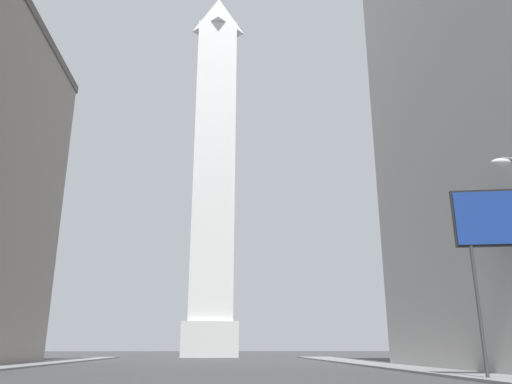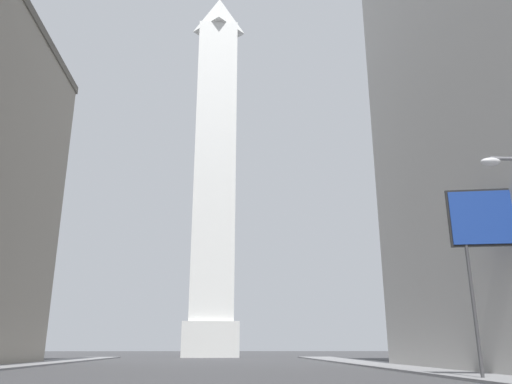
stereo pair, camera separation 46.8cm
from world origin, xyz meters
name	(u,v)px [view 1 (the left image)]	position (x,y,z in m)	size (l,w,h in m)	color
sidewalk_right	(462,373)	(15.84, 29.25, 0.07)	(5.00, 97.51, 0.15)	gray
obelisk	(215,165)	(0.00, 81.25, 32.21)	(8.77, 8.77, 67.05)	silver
billboard_sign	(498,225)	(15.76, 23.06, 7.68)	(4.44, 1.05, 9.64)	#3F3F42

